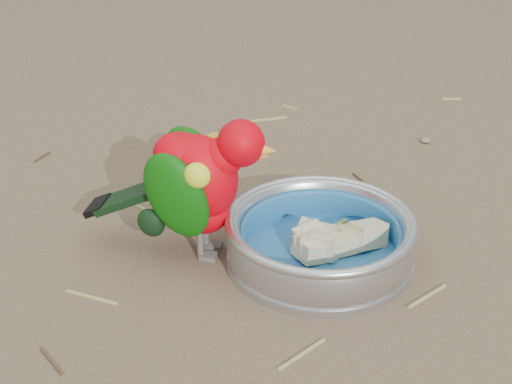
{
  "coord_description": "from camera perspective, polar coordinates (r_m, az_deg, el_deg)",
  "views": [
    {
      "loc": [
        -0.16,
        -0.8,
        0.53
      ],
      "look_at": [
        -0.0,
        0.01,
        0.08
      ],
      "focal_mm": 55.0,
      "sensor_mm": 36.0,
      "label": 1
    }
  ],
  "objects": [
    {
      "name": "lory_parrot",
      "position": [
        0.93,
        -4.27,
        0.13
      ],
      "size": [
        0.24,
        0.18,
        0.17
      ],
      "primitive_type": null,
      "rotation": [
        0.0,
        0.0,
        -1.96
      ],
      "color": "#CA000C",
      "rests_on": "ground"
    },
    {
      "name": "bowl_wall",
      "position": [
        0.94,
        4.72,
        -3.17
      ],
      "size": [
        0.22,
        0.22,
        0.04
      ],
      "primitive_type": null,
      "color": "#B2B2BA",
      "rests_on": "food_bowl"
    },
    {
      "name": "ground_debris",
      "position": [
        0.99,
        -2.68,
        -3.63
      ],
      "size": [
        0.9,
        0.8,
        0.01
      ],
      "primitive_type": null,
      "color": "#A09A55",
      "rests_on": "ground"
    },
    {
      "name": "ground",
      "position": [
        0.97,
        0.4,
        -4.43
      ],
      "size": [
        60.0,
        60.0,
        0.0
      ],
      "primitive_type": "plane",
      "color": "brown"
    },
    {
      "name": "food_bowl",
      "position": [
        0.95,
        4.64,
        -4.71
      ],
      "size": [
        0.22,
        0.22,
        0.02
      ],
      "primitive_type": "cylinder",
      "color": "#B2B2BA",
      "rests_on": "ground"
    },
    {
      "name": "fruit_wedges",
      "position": [
        0.94,
        4.7,
        -3.54
      ],
      "size": [
        0.13,
        0.13,
        0.03
      ],
      "primitive_type": null,
      "color": "beige",
      "rests_on": "food_bowl"
    }
  ]
}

